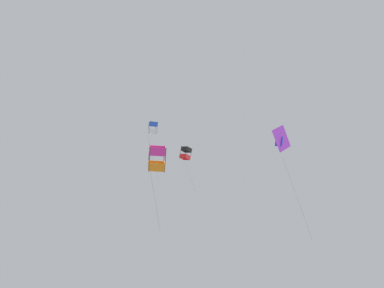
# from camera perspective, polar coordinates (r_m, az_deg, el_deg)

# --- Properties ---
(kite_delta_highest) EXTENTS (2.97, 2.60, 9.12)m
(kite_delta_highest) POSITION_cam_1_polar(r_m,az_deg,el_deg) (40.16, 10.37, 0.55)
(kite_delta_highest) COLOR purple
(kite_box_far_centre) EXTENTS (2.14, 1.40, 6.62)m
(kite_box_far_centre) POSITION_cam_1_polar(r_m,az_deg,el_deg) (38.03, -4.13, -1.71)
(kite_box_far_centre) COLOR #DB2D93
(kite_box_near_right) EXTENTS (1.56, 1.21, 5.82)m
(kite_box_near_right) POSITION_cam_1_polar(r_m,az_deg,el_deg) (48.60, -4.61, 1.87)
(kite_box_near_right) COLOR blue
(kite_box_near_left) EXTENTS (1.79, 1.62, 4.64)m
(kite_box_near_left) POSITION_cam_1_polar(r_m,az_deg,el_deg) (47.22, -0.74, -1.12)
(kite_box_near_left) COLOR black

